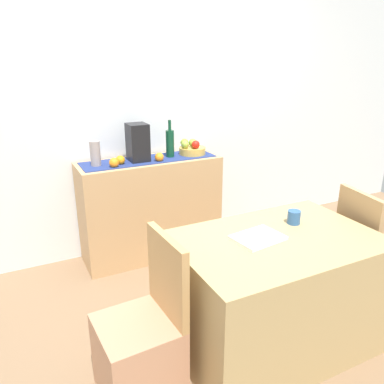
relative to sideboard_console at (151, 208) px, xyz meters
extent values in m
cube|color=#836448|center=(0.20, -0.92, -0.46)|extent=(6.40, 6.40, 0.02)
cube|color=silver|center=(0.20, 0.26, 0.90)|extent=(6.40, 0.06, 2.70)
cube|color=tan|center=(0.00, 0.00, 0.00)|extent=(1.23, 0.42, 0.90)
cube|color=navy|center=(0.00, 0.00, 0.45)|extent=(1.15, 0.32, 0.01)
cylinder|color=gold|center=(0.41, 0.00, 0.49)|extent=(0.24, 0.24, 0.06)
sphere|color=#8BAD38|center=(0.43, 0.01, 0.55)|extent=(0.07, 0.07, 0.07)
sphere|color=red|center=(0.42, -0.06, 0.55)|extent=(0.07, 0.07, 0.07)
sphere|color=#90AC3C|center=(0.34, -0.01, 0.55)|extent=(0.07, 0.07, 0.07)
sphere|color=olive|center=(0.36, 0.06, 0.55)|extent=(0.07, 0.07, 0.07)
cylinder|color=#0F4027|center=(0.20, 0.00, 0.57)|extent=(0.07, 0.07, 0.24)
cylinder|color=#0F4027|center=(0.20, 0.00, 0.73)|extent=(0.03, 0.03, 0.09)
cube|color=black|center=(-0.10, 0.00, 0.61)|extent=(0.16, 0.18, 0.32)
cylinder|color=#9C908D|center=(-0.45, 0.00, 0.55)|extent=(0.08, 0.08, 0.21)
sphere|color=orange|center=(0.06, -0.09, 0.49)|extent=(0.08, 0.08, 0.08)
sphere|color=orange|center=(-0.26, -0.04, 0.49)|extent=(0.08, 0.08, 0.08)
sphere|color=orange|center=(-0.34, -0.10, 0.49)|extent=(0.08, 0.08, 0.08)
cube|color=tan|center=(0.25, -1.45, -0.08)|extent=(1.19, 0.80, 0.74)
cube|color=white|center=(0.13, -1.40, 0.30)|extent=(0.31, 0.24, 0.02)
cylinder|color=#2D598F|center=(0.47, -1.32, 0.33)|extent=(0.08, 0.08, 0.09)
cube|color=tan|center=(-0.63, -1.45, -0.22)|extent=(0.42, 0.42, 0.45)
cube|color=tan|center=(-0.45, -1.44, 0.23)|extent=(0.06, 0.40, 0.45)
cube|color=tan|center=(1.12, -1.45, -0.22)|extent=(0.46, 0.46, 0.45)
cube|color=tan|center=(0.95, -1.42, 0.23)|extent=(0.10, 0.40, 0.45)
camera|label=1|loc=(-1.10, -3.02, 1.29)|focal=35.94mm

